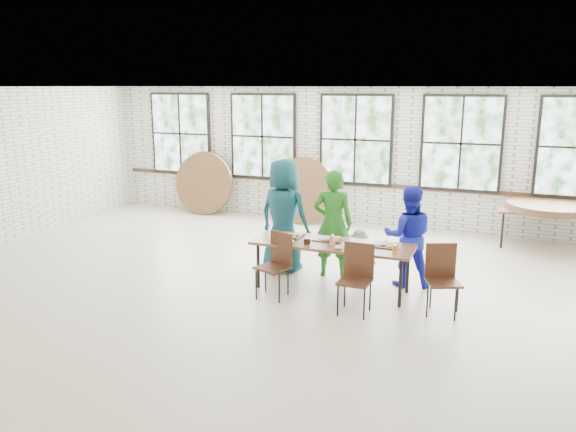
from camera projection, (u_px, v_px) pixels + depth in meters
name	position (u px, v px, depth m)	size (l,w,h in m)	color
room	(356.00, 142.00, 12.17)	(12.00, 12.00, 12.00)	beige
dining_table	(332.00, 246.00, 8.34)	(2.41, 0.83, 0.74)	brown
chair_near_left	(277.00, 259.00, 8.16)	(0.54, 0.53, 0.95)	#462617
chair_near_right	(357.00, 272.00, 7.59)	(0.43, 0.42, 0.95)	#462617
chair_spare	(442.00, 273.00, 7.56)	(0.55, 0.54, 0.95)	#462617
adult_teal	(284.00, 215.00, 9.25)	(0.92, 0.60, 1.87)	navy
adult_green	(333.00, 224.00, 8.96)	(0.64, 0.42, 1.74)	#226D1D
toddler	(359.00, 254.00, 8.91)	(0.52, 0.30, 0.81)	#1B1239
adult_blue	(408.00, 236.00, 8.56)	(0.76, 0.59, 1.56)	#1A22BB
storage_table	(548.00, 213.00, 10.52)	(1.85, 0.87, 0.74)	brown
tabletop_clutter	(337.00, 242.00, 8.29)	(1.97, 0.65, 0.11)	black
round_tops_stacked	(549.00, 207.00, 10.49)	(1.50, 1.50, 0.13)	brown
round_tops_leaning	(235.00, 186.00, 13.14)	(4.02, 0.44, 1.49)	brown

